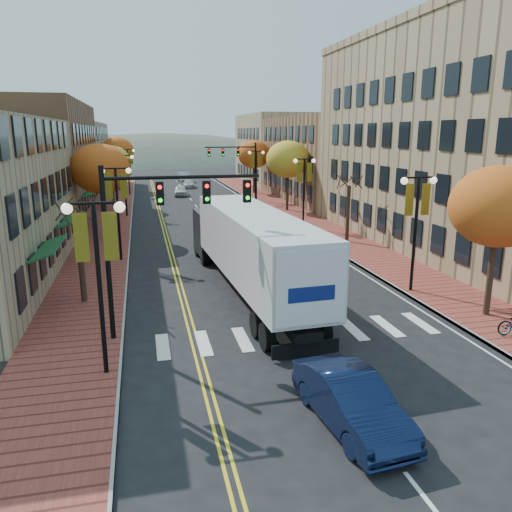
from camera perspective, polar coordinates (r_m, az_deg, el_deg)
ground at (r=19.35m, az=6.48°, el=-11.14°), size 200.00×200.00×0.00m
sidewalk_left at (r=49.74m, az=-16.28°, el=4.03°), size 4.00×85.00×0.15m
sidewalk_right at (r=51.86m, az=4.03°, el=4.94°), size 4.00×85.00×0.15m
building_left_mid at (r=53.69m, az=-25.16°, el=9.81°), size 12.00×24.00×11.00m
building_left_far at (r=78.33m, az=-21.39°, el=10.52°), size 12.00×26.00×9.50m
building_right_near at (r=40.68m, az=24.61°, el=11.78°), size 15.00×28.00×15.00m
building_right_mid at (r=63.48m, az=9.94°, el=10.89°), size 15.00×24.00×10.00m
building_right_far at (r=84.17m, az=4.07°, el=12.11°), size 15.00×20.00×11.00m
tree_left_a at (r=25.37m, az=-19.39°, el=-0.36°), size 0.28×0.28×4.20m
tree_left_b at (r=40.68m, az=-17.41°, el=9.48°), size 4.48×4.48×7.21m
tree_left_c at (r=56.65m, az=-16.24°, el=10.26°), size 4.16×4.16×6.69m
tree_left_d at (r=74.59m, az=-15.57°, el=11.49°), size 4.61×4.61×7.42m
tree_right_a at (r=24.00m, az=25.97°, el=5.07°), size 4.16×4.16×6.69m
tree_right_b at (r=38.06m, az=10.45°, el=4.77°), size 0.28×0.28×4.20m
tree_right_c at (r=52.73m, az=3.65°, el=10.97°), size 4.48×4.48×7.21m
tree_right_d at (r=68.21m, az=-0.25°, el=11.54°), size 4.35×4.35×7.00m
lamp_left_a at (r=17.00m, az=-17.69°, el=0.07°), size 1.96×0.36×6.05m
lamp_left_b at (r=32.75m, az=-15.61°, el=6.64°), size 1.96×0.36×6.05m
lamp_left_c at (r=50.65m, az=-14.81°, el=9.11°), size 1.96×0.36×6.05m
lamp_left_d at (r=68.61m, az=-14.43°, el=10.29°), size 1.96×0.36×6.05m
lamp_right_a at (r=26.50m, az=17.88°, el=4.86°), size 1.96×0.36×6.05m
lamp_right_b at (r=42.85m, az=5.52°, el=8.70°), size 1.96×0.36×6.05m
lamp_right_c at (r=60.14m, az=0.04°, el=10.26°), size 1.96×0.36×6.05m
traffic_mast_near at (r=19.76m, az=-11.32°, el=4.20°), size 6.10×0.35×7.00m
traffic_mast_far at (r=59.68m, az=-1.88°, el=10.83°), size 6.10×0.34×7.00m
semi_truck at (r=25.65m, az=-0.99°, el=1.36°), size 3.78×17.82×4.42m
navy_sedan at (r=14.98m, az=10.82°, el=-15.92°), size 2.15×4.90×1.56m
black_suv at (r=28.41m, az=1.88°, el=-1.32°), size 2.86×5.25×1.40m
car_far_white at (r=67.08m, az=-8.63°, el=7.39°), size 1.90×4.13×1.37m
car_far_silver at (r=76.92m, az=-7.72°, el=8.19°), size 1.88×4.23×1.21m
car_far_oncoming at (r=86.74m, az=-8.24°, el=8.95°), size 2.26×5.04×1.61m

